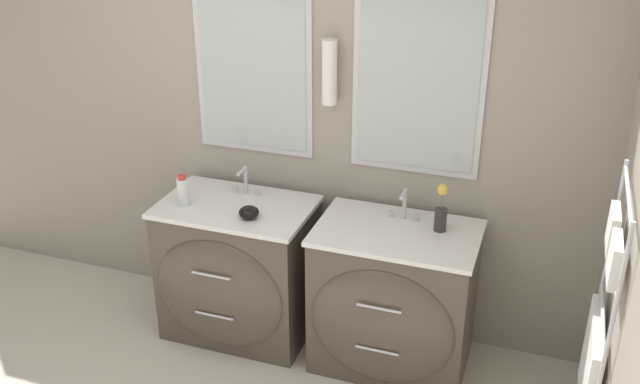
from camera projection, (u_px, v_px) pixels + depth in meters
wall_back at (283, 113)px, 4.16m from camera, size 5.34×0.16×2.60m
wall_right at (638, 246)px, 2.79m from camera, size 0.13×3.52×2.60m
vanity_left at (236, 271)px, 4.24m from camera, size 0.88×0.64×0.86m
vanity_right at (392, 300)px, 3.96m from camera, size 0.88×0.64×0.86m
faucet_left at (245, 182)px, 4.18m from camera, size 0.17×0.11×0.18m
faucet_right at (404, 206)px, 3.89m from camera, size 0.17×0.11×0.18m
toiletry_bottle at (183, 191)px, 4.06m from camera, size 0.07×0.07×0.19m
amenity_bowl at (249, 212)px, 3.93m from camera, size 0.11×0.11×0.07m
flower_vase at (441, 211)px, 3.77m from camera, size 0.07×0.07×0.27m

